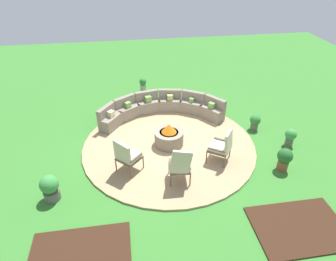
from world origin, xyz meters
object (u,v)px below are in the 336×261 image
at_px(potted_plant_1, 143,85).
at_px(fire_pit, 169,136).
at_px(potted_plant_2, 50,187).
at_px(potted_plant_4, 284,158).
at_px(curved_stone_bench, 160,108).
at_px(lounge_chair_front_left, 126,155).
at_px(lounge_chair_back_left, 222,146).
at_px(potted_plant_3, 255,122).
at_px(lounge_chair_front_right, 180,165).
at_px(potted_plant_0, 290,136).

bearing_deg(potted_plant_1, fire_pit, -83.30).
bearing_deg(potted_plant_2, potted_plant_4, 1.50).
distance_m(curved_stone_bench, potted_plant_4, 4.65).
bearing_deg(fire_pit, lounge_chair_front_left, -140.92).
relative_size(lounge_chair_back_left, potted_plant_4, 1.49).
bearing_deg(potted_plant_3, lounge_chair_front_right, -143.83).
xyz_separation_m(lounge_chair_back_left, potted_plant_4, (1.66, -0.59, -0.20)).
bearing_deg(potted_plant_3, lounge_chair_front_left, -160.24).
xyz_separation_m(lounge_chair_front_left, lounge_chair_back_left, (2.76, 0.05, -0.02)).
relative_size(lounge_chair_back_left, potted_plant_2, 1.44).
xyz_separation_m(fire_pit, lounge_chair_back_left, (1.40, -1.05, 0.25)).
xyz_separation_m(curved_stone_bench, lounge_chair_front_right, (0.04, -3.59, 0.26)).
height_order(lounge_chair_back_left, potted_plant_2, lounge_chair_back_left).
bearing_deg(potted_plant_2, fire_pit, 28.66).
distance_m(potted_plant_3, potted_plant_4, 2.14).
xyz_separation_m(curved_stone_bench, potted_plant_4, (3.09, -3.48, 0.02)).
relative_size(fire_pit, potted_plant_1, 1.47).
bearing_deg(curved_stone_bench, lounge_chair_back_left, -63.75).
bearing_deg(potted_plant_3, fire_pit, -170.91).
height_order(curved_stone_bench, potted_plant_1, curved_stone_bench).
bearing_deg(potted_plant_3, curved_stone_bench, 156.79).
xyz_separation_m(potted_plant_1, potted_plant_3, (3.58, -3.60, -0.03)).
xyz_separation_m(fire_pit, lounge_chair_front_left, (-1.36, -1.11, 0.27)).
height_order(curved_stone_bench, lounge_chair_front_right, lounge_chair_front_right).
xyz_separation_m(potted_plant_0, potted_plant_1, (-4.31, 4.67, 0.00)).
bearing_deg(potted_plant_2, lounge_chair_back_left, 9.15).
bearing_deg(potted_plant_1, potted_plant_0, -47.28).
xyz_separation_m(curved_stone_bench, potted_plant_2, (-3.29, -3.65, 0.00)).
xyz_separation_m(lounge_chair_front_left, potted_plant_3, (4.46, 1.60, -0.31)).
bearing_deg(potted_plant_1, potted_plant_2, -115.63).
height_order(potted_plant_0, potted_plant_4, potted_plant_4).
relative_size(lounge_chair_front_right, lounge_chair_back_left, 1.12).
bearing_deg(lounge_chair_front_left, potted_plant_2, -116.22).
height_order(curved_stone_bench, potted_plant_0, curved_stone_bench).
distance_m(curved_stone_bench, potted_plant_1, 2.31).
bearing_deg(potted_plant_4, lounge_chair_back_left, 160.36).
distance_m(potted_plant_0, potted_plant_2, 7.26).
bearing_deg(potted_plant_4, potted_plant_2, -178.50).
xyz_separation_m(potted_plant_1, potted_plant_4, (3.54, -5.74, 0.06)).
xyz_separation_m(curved_stone_bench, lounge_chair_back_left, (1.42, -2.89, 0.22)).
distance_m(lounge_chair_front_left, lounge_chair_back_left, 2.76).
bearing_deg(potted_plant_0, fire_pit, 171.51).
height_order(lounge_chair_front_right, potted_plant_0, lounge_chair_front_right).
xyz_separation_m(lounge_chair_front_right, potted_plant_1, (-0.50, 5.86, -0.30)).
bearing_deg(potted_plant_0, potted_plant_3, 124.56).
distance_m(fire_pit, lounge_chair_back_left, 1.77).
xyz_separation_m(potted_plant_0, potted_plant_2, (-7.15, -1.24, 0.05)).
distance_m(potted_plant_1, potted_plant_4, 6.75).
distance_m(lounge_chair_front_right, potted_plant_2, 3.34).
relative_size(potted_plant_1, potted_plant_4, 0.90).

